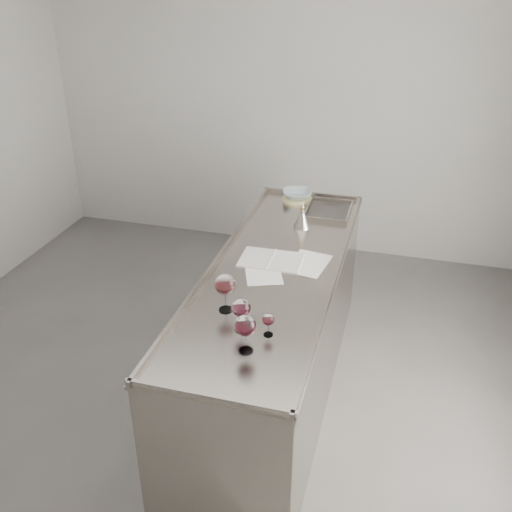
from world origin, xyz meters
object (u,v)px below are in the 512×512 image
(wine_glass_small, at_px, (268,320))
(wine_glass_middle, at_px, (241,308))
(wine_glass_right, at_px, (246,326))
(ceramic_bowl, at_px, (297,194))
(notebook, at_px, (271,260))
(wine_funnel, at_px, (302,220))
(wine_glass_left, at_px, (225,285))
(counter, at_px, (274,332))

(wine_glass_small, bearing_deg, wine_glass_middle, -179.49)
(wine_glass_middle, xyz_separation_m, wine_glass_right, (0.07, -0.15, 0.01))
(wine_glass_right, distance_m, ceramic_bowl, 1.91)
(wine_glass_small, relative_size, notebook, 0.32)
(wine_funnel, bearing_deg, wine_glass_left, -99.24)
(wine_glass_right, bearing_deg, wine_funnel, 90.75)
(wine_glass_small, relative_size, wine_funnel, 0.68)
(wine_glass_left, xyz_separation_m, wine_glass_right, (0.20, -0.31, -0.01))
(wine_glass_left, relative_size, wine_funnel, 1.20)
(wine_glass_middle, height_order, wine_glass_small, wine_glass_middle)
(wine_glass_left, bearing_deg, ceramic_bowl, 88.25)
(counter, height_order, wine_glass_left, wine_glass_left)
(notebook, relative_size, ceramic_bowl, 1.75)
(counter, distance_m, ceramic_bowl, 1.20)
(wine_glass_middle, relative_size, ceramic_bowl, 0.85)
(wine_funnel, bearing_deg, wine_glass_right, -89.25)
(wine_glass_middle, bearing_deg, counter, 89.09)
(wine_glass_left, distance_m, ceramic_bowl, 1.60)
(wine_glass_left, relative_size, notebook, 0.56)
(counter, xyz_separation_m, wine_glass_left, (-0.15, -0.51, 0.62))
(wine_glass_middle, distance_m, ceramic_bowl, 1.75)
(wine_glass_left, relative_size, ceramic_bowl, 0.98)
(wine_funnel, bearing_deg, ceramic_bowl, 106.05)
(wine_funnel, bearing_deg, counter, -93.54)
(wine_glass_right, relative_size, notebook, 0.52)
(counter, distance_m, wine_glass_small, 0.88)
(wine_glass_right, relative_size, wine_funnel, 1.10)
(counter, bearing_deg, ceramic_bowl, 95.11)
(counter, bearing_deg, notebook, 120.42)
(wine_glass_left, relative_size, wine_glass_right, 1.08)
(ceramic_bowl, height_order, wine_funnel, wine_funnel)
(wine_glass_small, height_order, wine_funnel, wine_funnel)
(wine_glass_middle, bearing_deg, ceramic_bowl, 92.81)
(wine_glass_left, xyz_separation_m, wine_funnel, (0.18, 1.13, -0.10))
(wine_glass_right, xyz_separation_m, wine_glass_small, (0.07, 0.15, -0.05))
(counter, distance_m, wine_glass_right, 1.03)
(wine_glass_right, bearing_deg, ceramic_bowl, 94.60)
(wine_glass_right, distance_m, wine_funnel, 1.44)
(wine_glass_left, distance_m, notebook, 0.62)
(wine_funnel, bearing_deg, wine_glass_middle, -92.17)
(wine_glass_right, height_order, ceramic_bowl, wine_glass_right)
(ceramic_bowl, bearing_deg, wine_glass_left, -91.75)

